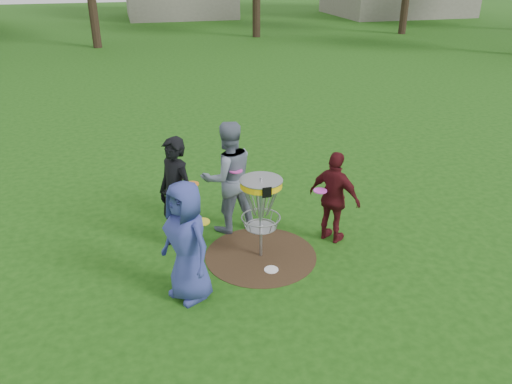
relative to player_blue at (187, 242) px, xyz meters
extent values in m
plane|color=#19470F|center=(1.24, 0.74, -0.88)|extent=(100.00, 100.00, 0.00)
cylinder|color=#47331E|center=(1.24, 0.74, -0.88)|extent=(1.80, 1.80, 0.01)
imported|color=#343D8F|center=(0.00, 0.00, 0.00)|extent=(0.93, 1.03, 1.76)
imported|color=black|center=(0.01, 1.36, 0.07)|extent=(0.76, 0.83, 1.90)
imported|color=slate|center=(0.94, 1.76, 0.10)|extent=(1.07, 0.89, 1.97)
imported|color=#511218|center=(2.55, 0.93, -0.09)|extent=(0.86, 0.97, 1.58)
cylinder|color=white|center=(1.29, 0.30, -0.87)|extent=(0.22, 0.22, 0.02)
cylinder|color=#9EA0A5|center=(1.24, 0.74, -0.19)|extent=(0.05, 0.05, 1.38)
cylinder|color=yellow|center=(1.24, 0.74, 0.40)|extent=(0.64, 0.64, 0.10)
cylinder|color=#9EA0A5|center=(1.24, 0.74, 0.45)|extent=(0.66, 0.66, 0.01)
cube|color=black|center=(1.24, 0.42, 0.40)|extent=(0.14, 0.02, 0.16)
torus|color=#9EA0A5|center=(1.24, 0.74, -0.18)|extent=(0.62, 0.62, 0.02)
torus|color=#9EA0A5|center=(1.24, 0.74, -0.34)|extent=(0.50, 0.50, 0.02)
cylinder|color=#9EA0A5|center=(1.24, 0.74, -0.35)|extent=(0.44, 0.44, 0.01)
cylinder|color=yellow|center=(0.24, 0.14, 0.20)|extent=(0.22, 0.22, 0.02)
cylinder|color=orange|center=(0.26, 1.23, 0.29)|extent=(0.22, 0.22, 0.02)
cylinder|color=#FF43C8|center=(1.02, 1.49, 0.32)|extent=(0.22, 0.22, 0.02)
cylinder|color=#FF43EB|center=(2.27, 0.89, 0.09)|extent=(0.22, 0.22, 0.02)
cylinder|color=#38281C|center=(-1.76, 22.24, 1.43)|extent=(0.46, 0.46, 4.62)
cylinder|color=#38281C|center=(7.24, 23.74, 1.01)|extent=(0.46, 0.46, 3.78)
camera|label=1|loc=(-0.57, -5.85, 3.51)|focal=35.00mm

